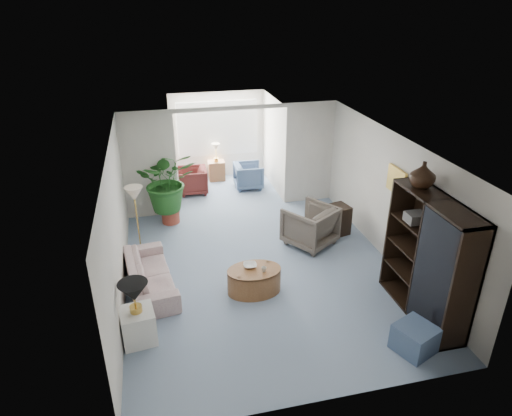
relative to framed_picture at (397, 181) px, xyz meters
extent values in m
plane|color=#8599B0|center=(-2.46, 0.10, -1.70)|extent=(6.00, 6.00, 0.00)
plane|color=#8599B0|center=(-2.46, 4.20, -1.70)|extent=(2.60, 2.60, 0.00)
cube|color=silver|center=(-4.36, 3.10, -0.45)|extent=(1.20, 0.12, 2.50)
cube|color=silver|center=(-0.56, 3.10, -0.45)|extent=(1.20, 0.12, 2.50)
cube|color=silver|center=(-2.46, 3.10, 0.75)|extent=(2.60, 0.12, 0.10)
cube|color=white|center=(-2.46, 5.28, -0.30)|extent=(2.20, 0.02, 1.50)
cube|color=white|center=(-2.46, 5.25, -0.30)|extent=(2.20, 0.02, 1.50)
cube|color=beige|center=(0.00, 0.00, 0.00)|extent=(0.04, 0.50, 0.40)
imported|color=beige|center=(-4.52, 0.16, -1.42)|extent=(0.96, 1.96, 0.55)
cube|color=white|center=(-4.72, -1.19, -1.43)|extent=(0.54, 0.54, 0.54)
cone|color=black|center=(-4.72, -1.19, -0.81)|extent=(0.44, 0.44, 0.30)
cone|color=#FAE7C7|center=(-4.69, 1.57, -0.45)|extent=(0.36, 0.36, 0.28)
cylinder|color=brown|center=(-2.75, -0.37, -1.47)|extent=(1.04, 1.04, 0.45)
imported|color=white|center=(-2.80, -0.27, -1.22)|extent=(0.25, 0.25, 0.06)
imported|color=beige|center=(-2.60, -0.47, -1.21)|extent=(0.10, 0.10, 0.09)
imported|color=#5B5248|center=(-1.24, 1.00, -1.28)|extent=(1.27, 1.28, 0.85)
cube|color=black|center=(-0.54, 1.30, -1.38)|extent=(0.62, 0.54, 0.64)
cube|color=black|center=(-0.23, -1.56, -0.68)|extent=(0.49, 1.83, 2.04)
imported|color=black|center=(-0.23, -1.06, 0.54)|extent=(0.39, 0.39, 0.41)
cube|color=#4A5C80|center=(-0.79, -2.33, -1.49)|extent=(0.68, 0.68, 0.42)
cylinder|color=#9B3D2D|center=(-4.00, 2.66, -1.54)|extent=(0.40, 0.40, 0.32)
imported|color=#21591E|center=(-4.00, 2.66, -0.67)|extent=(1.27, 1.10, 1.41)
imported|color=#4A5C80|center=(-1.82, 4.26, -1.36)|extent=(0.77, 0.75, 0.67)
imported|color=#571D1F|center=(-3.32, 4.26, -1.36)|extent=(0.77, 0.75, 0.68)
cube|color=brown|center=(-2.57, 5.01, -1.43)|extent=(0.46, 0.36, 0.55)
cube|color=#504E4B|center=(-0.28, -1.13, -0.16)|extent=(0.30, 0.26, 0.16)
cube|color=#474542|center=(-0.28, -1.83, -0.61)|extent=(0.30, 0.26, 0.16)
cube|color=#302925|center=(-0.28, -1.91, -0.16)|extent=(0.30, 0.26, 0.16)
camera|label=1|loc=(-4.24, -6.80, 3.08)|focal=31.75mm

